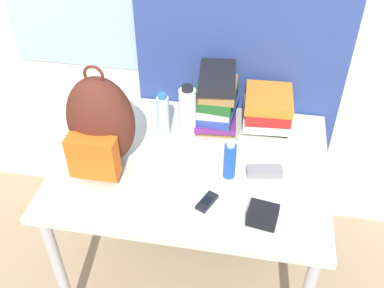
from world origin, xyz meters
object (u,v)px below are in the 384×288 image
Objects in this scene: book_stack_center at (267,113)px; sports_bottle at (188,113)px; backpack at (100,125)px; camera_pouch at (263,215)px; book_stack_left at (216,100)px; sunglasses_case at (264,171)px; sunscreen_bottle at (230,160)px; water_bottle at (163,115)px; cell_phone at (207,202)px.

sports_bottle is (-0.35, -0.12, 0.04)m from book_stack_center.
camera_pouch is at bearing -17.90° from backpack.
book_stack_left is 0.64m from camera_pouch.
camera_pouch is (0.70, -0.22, -0.17)m from backpack.
backpack is 0.56m from book_stack_left.
backpack is 0.77m from book_stack_center.
book_stack_left reaches higher than sunglasses_case.
book_stack_center is 0.58m from camera_pouch.
book_stack_left is at bearing 107.10° from sunscreen_bottle.
book_stack_left is at bearing 128.64° from sunglasses_case.
backpack reaches higher than book_stack_left.
water_bottle is at bearing -153.45° from book_stack_left.
sports_bottle is 1.49× the size of sunscreen_bottle.
backpack reaches higher than sunglasses_case.
water_bottle is (-0.23, -0.11, -0.03)m from book_stack_left.
sunglasses_case is (0.21, 0.21, 0.01)m from cell_phone.
book_stack_left is (0.43, 0.35, -0.06)m from backpack.
sunscreen_bottle reaches higher than cell_phone.
book_stack_center is at bearing 18.92° from sports_bottle.
cell_phone is 0.93× the size of camera_pouch.
book_stack_center reaches higher than cell_phone.
backpack is at bearing -144.48° from sports_bottle.
water_bottle is at bearing -166.48° from book_stack_center.
book_stack_center is 0.57m from cell_phone.
sunglasses_case is (0.01, -0.32, -0.08)m from book_stack_center.
book_stack_left reaches higher than book_stack_center.
backpack is 2.99× the size of sunglasses_case.
sunglasses_case reaches higher than cell_phone.
book_stack_center is 1.83× the size of sunglasses_case.
backpack is at bearing -130.95° from water_bottle.
sunscreen_bottle is 0.28m from camera_pouch.
sports_bottle reaches higher than cell_phone.
camera_pouch is (0.15, -0.23, -0.05)m from sunscreen_bottle.
sunglasses_case is (0.69, 0.03, -0.18)m from backpack.
backpack is 0.40m from sports_bottle.
sunscreen_bottle is 1.62× the size of cell_phone.
sunscreen_bottle is at bearing -110.77° from book_stack_center.
water_bottle reaches higher than camera_pouch.
sunscreen_bottle is (-0.13, -0.35, -0.01)m from book_stack_center.
sunscreen_bottle is at bearing 124.15° from camera_pouch.
cell_phone is (-0.07, -0.17, -0.08)m from sunscreen_bottle.
sunscreen_bottle is at bearing -167.60° from sunglasses_case.
cell_phone is at bearing 166.47° from camera_pouch.
sports_bottle is (-0.11, -0.12, -0.01)m from book_stack_left.
water_bottle is 1.91× the size of cell_phone.
book_stack_left is at bearing 114.36° from camera_pouch.
camera_pouch is at bearing -55.85° from sunscreen_bottle.
book_stack_center is 2.34× the size of camera_pouch.
backpack reaches higher than book_stack_center.
book_stack_left is 2.30× the size of camera_pouch.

